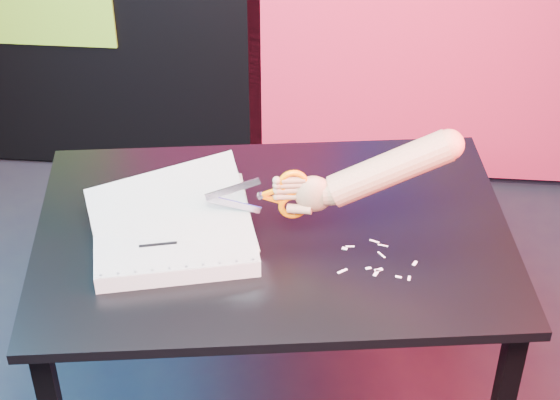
{
  "coord_description": "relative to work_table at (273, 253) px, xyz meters",
  "views": [
    {
      "loc": [
        0.26,
        -1.83,
        2.34
      ],
      "look_at": [
        0.09,
        0.13,
        0.87
      ],
      "focal_mm": 60.0,
      "sensor_mm": 36.0,
      "label": 1
    }
  ],
  "objects": [
    {
      "name": "printout_stack",
      "position": [
        -0.25,
        -0.09,
        0.11
      ],
      "size": [
        0.5,
        0.4,
        0.22
      ],
      "rotation": [
        0.0,
        0.0,
        0.25
      ],
      "color": "beige",
      "rests_on": "work_table"
    },
    {
      "name": "room",
      "position": [
        -0.07,
        -0.15,
        0.68
      ],
      "size": [
        3.01,
        3.01,
        2.71
      ],
      "color": "black",
      "rests_on": "ground"
    },
    {
      "name": "paper_clippings",
      "position": [
        0.28,
        -0.11,
        0.08
      ],
      "size": [
        0.21,
        0.16,
        0.0
      ],
      "color": "silver",
      "rests_on": "work_table"
    },
    {
      "name": "hand_forearm",
      "position": [
        0.27,
        -0.01,
        0.29
      ],
      "size": [
        0.47,
        0.13,
        0.23
      ],
      "rotation": [
        0.0,
        0.0,
        0.14
      ],
      "color": "tan",
      "rests_on": "work_table"
    },
    {
      "name": "scissors",
      "position": [
        0.04,
        -0.04,
        0.23
      ],
      "size": [
        0.27,
        0.05,
        0.15
      ],
      "rotation": [
        0.0,
        0.0,
        0.14
      ],
      "color": "silver",
      "rests_on": "printout_stack"
    },
    {
      "name": "work_table",
      "position": [
        0.0,
        0.0,
        0.0
      ],
      "size": [
        1.4,
        1.04,
        0.75
      ],
      "rotation": [
        0.0,
        0.0,
        0.15
      ],
      "color": "black",
      "rests_on": "ground"
    }
  ]
}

